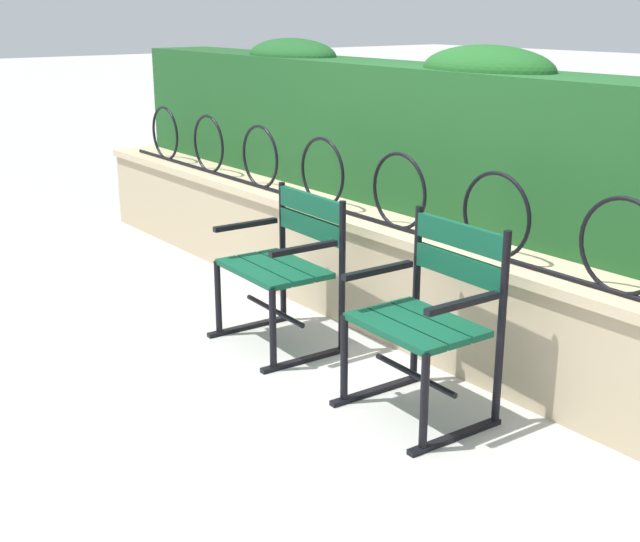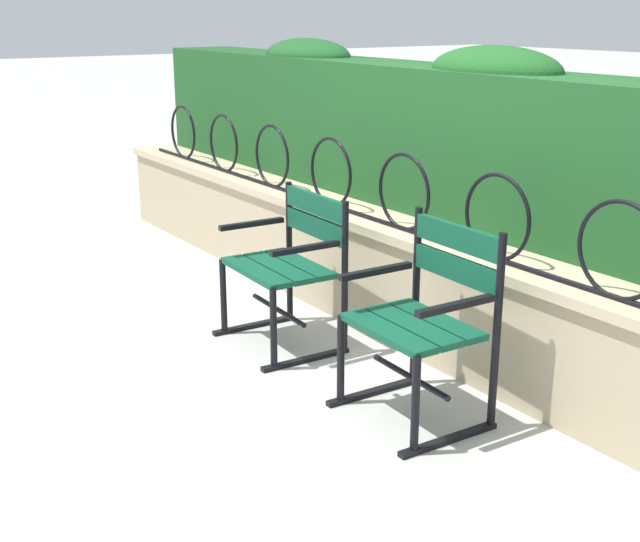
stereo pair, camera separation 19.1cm
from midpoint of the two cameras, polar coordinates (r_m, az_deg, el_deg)
The scene contains 6 objects.
ground_plane at distance 4.28m, azimuth -1.61°, elevation -7.12°, with size 60.00×60.00×0.00m, color #B7B5AF.
stone_wall at distance 4.60m, azimuth 5.87°, elevation -1.17°, with size 7.23×0.41×0.63m.
iron_arch_fence at distance 4.51m, azimuth 4.28°, elevation 5.11°, with size 6.69×0.02×0.42m.
hedge_row at distance 4.72m, azimuth 10.05°, elevation 8.67°, with size 7.08×0.52×0.96m.
park_chair_left at distance 4.56m, azimuth -3.53°, elevation 0.57°, with size 0.65×0.55×0.83m.
park_chair_right at distance 3.77m, azimuth 6.02°, elevation -2.98°, with size 0.61×0.54×0.89m.
Camera 1 is at (3.14, -2.31, 1.77)m, focal length 47.20 mm.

